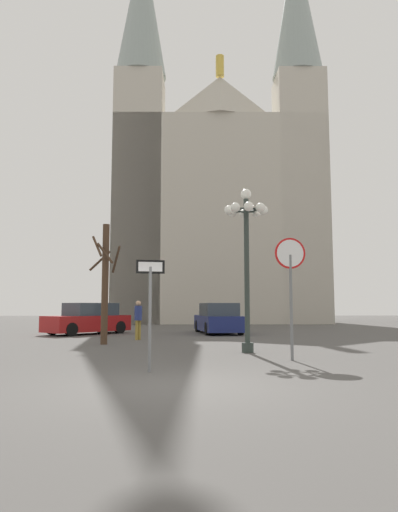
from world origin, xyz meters
name	(u,v)px	position (x,y,z in m)	size (l,w,h in m)	color
ground_plane	(178,386)	(0.00, 0.00, 0.00)	(120.00, 120.00, 0.00)	#514F4C
cathedral	(218,202)	(3.37, 32.73, 10.77)	(17.97, 13.11, 34.79)	#BCB5A5
stop_sign	(290,273)	(2.96, 3.83, 2.29)	(0.83, 0.11, 3.24)	slate
one_way_arrow_sign	(150,299)	(-0.63, 1.83, 1.56)	(0.63, 0.15, 2.43)	slate
street_lamp	(246,240)	(2.09, 5.92, 3.48)	(1.39, 1.39, 5.10)	#2D3833
bare_tree	(105,281)	(-2.81, 9.19, 2.37)	(1.24, 1.20, 4.51)	#473323
parked_car_near_red	(88,320)	(-4.65, 15.54, 0.73)	(4.20, 4.37, 1.57)	maroon
parked_car_far_navy	(218,319)	(1.97, 15.84, 0.73)	(2.35, 4.69, 1.56)	navy
pedestrian_walking	(138,316)	(-1.76, 11.45, 0.99)	(0.32, 0.32, 1.64)	olive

